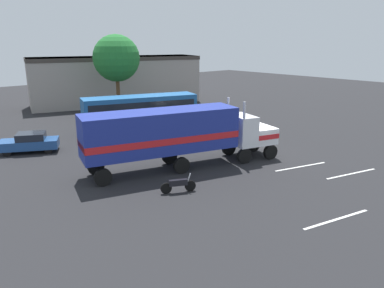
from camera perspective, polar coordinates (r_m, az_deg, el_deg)
ground_plane at (r=29.29m, az=10.79°, el=-1.70°), size 120.00×120.00×0.00m
lane_stripe_near at (r=27.29m, az=16.38°, el=-3.36°), size 4.27×1.38×0.01m
lane_stripe_mid at (r=27.02m, az=23.30°, el=-4.23°), size 4.29×1.30×0.01m
lane_stripe_far at (r=20.18m, az=21.36°, el=-10.74°), size 4.32×1.17×0.01m
semi_truck at (r=25.25m, az=-2.40°, el=1.72°), size 14.29×6.36×4.50m
person_bystander at (r=28.46m, az=-3.79°, el=-0.08°), size 0.40×0.48×1.63m
parked_bus at (r=36.70m, az=-7.93°, el=5.27°), size 11.26×5.73×3.40m
parked_car at (r=32.04m, az=-23.70°, el=0.24°), size 4.73×3.65×1.57m
motorcycle at (r=21.77m, az=-2.10°, el=-6.26°), size 1.94×1.01×1.12m
tree_left at (r=44.99m, az=-11.56°, el=12.79°), size 5.42×5.42×9.30m
building_backdrop at (r=52.97m, az=-11.54°, el=9.80°), size 23.51×12.10×6.46m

